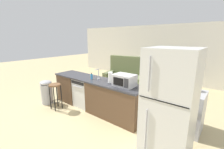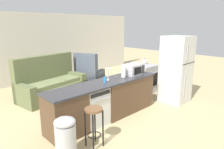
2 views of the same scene
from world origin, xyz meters
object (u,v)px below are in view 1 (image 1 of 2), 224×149
at_px(soap_bottle, 92,76).
at_px(bar_stool, 55,91).
at_px(kettle, 197,87).
at_px(stove_range, 184,110).
at_px(dishwasher, 86,92).
at_px(paper_towel_roll, 110,78).
at_px(armchair, 171,86).
at_px(refrigerator, 169,108).
at_px(microwave, 124,80).
at_px(trash_bin, 47,92).
at_px(couch, 130,78).

height_order(soap_bottle, bar_stool, soap_bottle).
relative_size(kettle, bar_stool, 0.28).
bearing_deg(stove_range, soap_bottle, -165.04).
height_order(dishwasher, kettle, kettle).
distance_m(dishwasher, bar_stool, 0.86).
xyz_separation_m(stove_range, paper_towel_roll, (-1.62, -0.58, 0.59)).
bearing_deg(kettle, bar_stool, -157.32).
bearing_deg(armchair, dishwasher, -126.05).
xyz_separation_m(stove_range, armchair, (-0.86, 1.84, -0.10)).
height_order(refrigerator, armchair, refrigerator).
relative_size(stove_range, soap_bottle, 5.11).
distance_m(stove_range, bar_stool, 3.35).
distance_m(microwave, soap_bottle, 1.05).
distance_m(trash_bin, couch, 3.16).
bearing_deg(armchair, microwave, -98.57).
bearing_deg(microwave, paper_towel_roll, -176.34).
relative_size(paper_towel_roll, couch, 0.13).
bearing_deg(bar_stool, couch, 77.24).
relative_size(refrigerator, couch, 0.88).
relative_size(dishwasher, armchair, 0.70).
bearing_deg(refrigerator, trash_bin, -178.31).
relative_size(kettle, trash_bin, 0.28).
bearing_deg(microwave, dishwasher, 179.95).
bearing_deg(kettle, soap_bottle, -163.19).
xyz_separation_m(refrigerator, armchair, (-0.86, 2.93, -0.59)).
relative_size(stove_range, armchair, 0.75).
bearing_deg(dishwasher, bar_stool, -126.35).
bearing_deg(refrigerator, dishwasher, 168.07).
distance_m(dishwasher, armchair, 2.95).
bearing_deg(paper_towel_roll, refrigerator, -17.83).
height_order(paper_towel_roll, bar_stool, paper_towel_roll).
distance_m(refrigerator, microwave, 1.35).
bearing_deg(soap_bottle, couch, 94.28).
distance_m(microwave, kettle, 1.55).
distance_m(stove_range, paper_towel_roll, 1.82).
bearing_deg(bar_stool, armchair, 53.88).
relative_size(paper_towel_roll, trash_bin, 0.38).
xyz_separation_m(microwave, kettle, (1.39, 0.68, -0.05)).
distance_m(kettle, couch, 3.10).
xyz_separation_m(refrigerator, paper_towel_roll, (-1.62, 0.52, 0.10)).
bearing_deg(stove_range, refrigerator, -90.01).
xyz_separation_m(soap_bottle, kettle, (2.44, 0.74, 0.01)).
height_order(stove_range, kettle, kettle).
bearing_deg(stove_range, armchair, 115.23).
bearing_deg(kettle, armchair, 121.22).
height_order(refrigerator, microwave, refrigerator).
relative_size(trash_bin, couch, 0.35).
bearing_deg(armchair, paper_towel_roll, -107.50).
bearing_deg(couch, refrigerator, -48.93).
relative_size(stove_range, refrigerator, 0.48).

